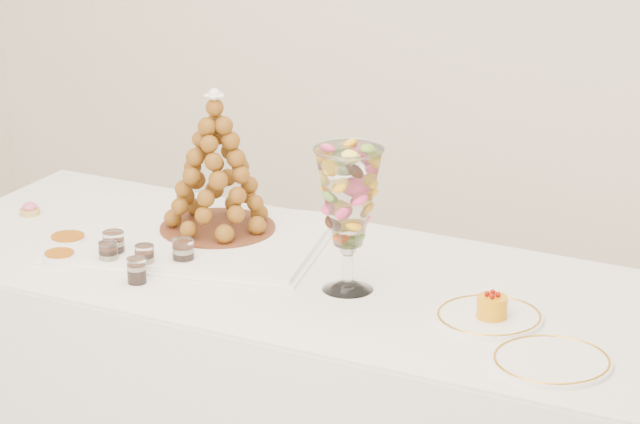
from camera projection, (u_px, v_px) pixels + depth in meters
The scene contains 15 objects.
buffet_table at pixel (297, 412), 3.82m from camera, with size 2.02×0.84×0.76m.
lace_tray at pixel (193, 237), 3.89m from camera, with size 0.65×0.49×0.02m, color white.
macaron_vase at pixel (348, 199), 3.51m from camera, with size 0.16×0.16×0.35m.
cake_plate at pixel (489, 317), 3.42m from camera, with size 0.24×0.24×0.01m, color white.
spare_plate at pixel (552, 362), 3.20m from camera, with size 0.26×0.26×0.01m, color white.
pink_tart at pixel (30, 209), 4.08m from camera, with size 0.06×0.06×0.03m.
verrine_a at pixel (114, 246), 3.76m from camera, with size 0.05×0.05×0.07m, color white.
verrine_b at pixel (145, 258), 3.69m from camera, with size 0.05×0.05×0.06m, color white.
verrine_c at pixel (183, 253), 3.71m from camera, with size 0.05×0.05×0.07m, color white.
verrine_d at pixel (108, 255), 3.71m from camera, with size 0.05×0.05×0.06m, color white.
verrine_e at pixel (137, 270), 3.62m from camera, with size 0.05×0.05×0.06m, color white.
ramekin_back at pixel (68, 242), 3.84m from camera, with size 0.10×0.10×0.03m, color white.
ramekin_front at pixel (60, 258), 3.74m from camera, with size 0.08×0.08×0.03m, color white.
croquembouche at pixel (216, 162), 3.86m from camera, with size 0.31×0.31×0.37m.
mousse_cake at pixel (492, 306), 3.40m from camera, with size 0.07×0.07×0.06m.
Camera 1 is at (1.53, -2.81, 2.13)m, focal length 85.00 mm.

